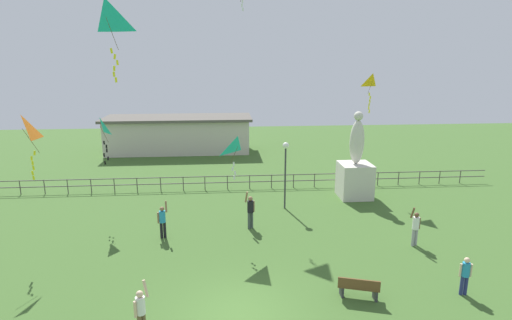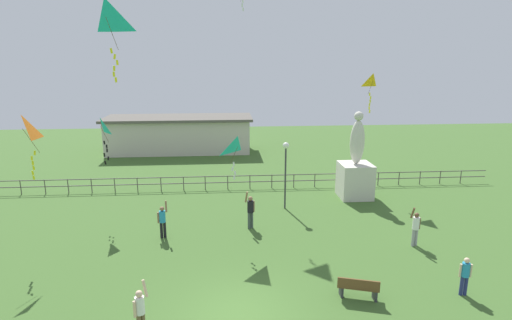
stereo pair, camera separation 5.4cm
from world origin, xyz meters
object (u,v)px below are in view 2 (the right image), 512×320
kite_0 (106,19)px  person_1 (140,310)px  statue_monument (355,173)px  kite_1 (238,147)px  kite_3 (23,132)px  lamppost (286,160)px  kite_4 (101,129)px  person_0 (465,274)px  kite_2 (373,83)px  park_bench (358,287)px  person_3 (416,226)px  person_2 (163,220)px  person_4 (250,210)px

kite_0 → person_1: bearing=-72.2°
statue_monument → kite_1: bearing=-142.8°
kite_3 → kite_1: bearing=2.3°
lamppost → kite_4: bearing=-175.9°
person_0 → kite_0: bearing=165.5°
person_1 → kite_2: kite_2 is taller
person_0 → person_1: 11.58m
park_bench → person_0: size_ratio=1.03×
person_3 → kite_0: (-13.10, -0.78, 9.01)m
kite_2 → person_0: bearing=-92.7°
lamppost → kite_2: (5.85, 2.81, 4.17)m
kite_2 → kite_3: (-17.93, -7.26, -1.56)m
lamppost → person_0: size_ratio=2.62×
park_bench → kite_2: bearing=69.7°
park_bench → person_1: 7.66m
kite_0 → kite_1: size_ratio=1.44×
person_0 → person_2: size_ratio=0.80×
lamppost → kite_1: 5.26m
person_2 → person_3: person_3 is taller
park_bench → person_4: 7.62m
kite_2 → person_3: bearing=-93.6°
person_1 → person_2: person_2 is taller
statue_monument → park_bench: 11.77m
kite_1 → kite_4: bearing=154.5°
person_1 → kite_0: bearing=107.8°
park_bench → statue_monument: bearing=73.0°
kite_4 → kite_2: bearing=12.6°
kite_0 → kite_4: (-2.16, 5.48, -5.00)m
lamppost → kite_0: bearing=-141.4°
kite_1 → kite_3: size_ratio=0.74×
person_0 → person_3: (0.06, 4.15, 0.10)m
person_2 → kite_0: bearing=-114.6°
kite_2 → person_2: bearing=-152.8°
person_0 → person_2: bearing=153.1°
person_3 → kite_1: 9.07m
person_1 → kite_0: 10.35m
statue_monument → kite_1: 9.98m
person_1 → person_4: bearing=64.1°
person_0 → kite_3: size_ratio=0.54×
statue_monument → person_4: 8.24m
statue_monument → person_1: bearing=-130.7°
person_0 → kite_2: size_ratio=0.61×
park_bench → kite_4: (-11.21, 8.80, 4.52)m
statue_monument → kite_1: (-7.58, -5.76, 2.99)m
statue_monument → kite_4: 15.21m
person_0 → person_3: person_3 is taller
person_4 → kite_0: bearing=-148.2°
park_bench → person_4: (-3.49, 6.75, 0.56)m
statue_monument → person_4: statue_monument is taller
park_bench → person_2: (-7.84, 5.94, 0.49)m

